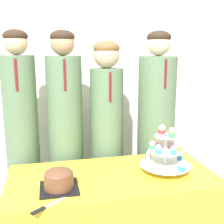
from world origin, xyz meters
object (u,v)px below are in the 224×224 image
Objects in this scene: cupcake_stand at (166,152)px; student_1 at (66,142)px; cake_knife at (46,207)px; round_cake at (59,179)px; student_2 at (107,141)px; student_3 at (156,136)px; student_0 at (23,144)px.

cupcake_stand is 0.20× the size of student_1.
cake_knife is 0.82m from cupcake_stand.
round_cake is 0.70m from cupcake_stand.
cupcake_stand is 0.60m from student_2.
student_3 is at bearing 75.05° from cupcake_stand.
cupcake_stand is (0.69, 0.09, 0.07)m from round_cake.
cupcake_stand is at bearing -29.50° from student_0.
cupcake_stand is at bearing 7.47° from round_cake.
cupcake_stand is at bearing -104.95° from student_3.
student_0 is at bearing -180.00° from student_1.
round_cake reaches higher than cake_knife.
student_3 reaches higher than round_cake.
student_3 reaches higher than cake_knife.
student_0 reaches higher than cupcake_stand.
student_0 is at bearing 150.50° from cupcake_stand.
student_3 is (0.83, 0.62, 0.01)m from round_cake.
cake_knife is at bearing -121.16° from student_2.
cupcake_stand is at bearing -40.99° from student_1.
round_cake is 0.13× the size of student_0.
cake_knife is (-0.07, -0.18, -0.06)m from round_cake.
cupcake_stand is 1.07m from student_0.
student_1 is at bearing 82.32° from round_cake.
student_1 reaches higher than round_cake.
cake_knife is at bearing -101.09° from student_1.
student_1 reaches higher than cake_knife.
student_0 is 0.65m from student_2.
student_2 reaches higher than cake_knife.
round_cake is at bearing -123.57° from student_2.
cake_knife is 0.13× the size of student_3.
student_3 is (1.07, 0.00, -0.01)m from student_0.
cupcake_stand is 0.55m from student_3.
student_1 is (-0.61, 0.53, -0.05)m from cupcake_stand.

